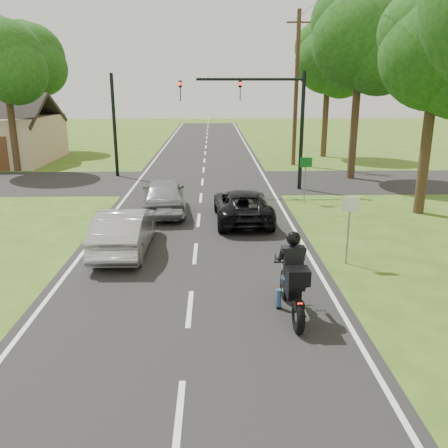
% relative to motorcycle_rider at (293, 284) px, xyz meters
% --- Properties ---
extents(ground, '(140.00, 140.00, 0.00)m').
position_rel_motorcycle_rider_xyz_m(ground, '(-2.45, 0.42, -0.83)').
color(ground, '#355217').
rests_on(ground, ground).
extents(road, '(8.00, 100.00, 0.01)m').
position_rel_motorcycle_rider_xyz_m(road, '(-2.45, 10.42, -0.82)').
color(road, black).
rests_on(road, ground).
extents(cross_road, '(60.00, 7.00, 0.01)m').
position_rel_motorcycle_rider_xyz_m(cross_road, '(-2.45, 16.42, -0.82)').
color(cross_road, black).
rests_on(cross_road, ground).
extents(motorcycle_rider, '(0.69, 2.45, 2.11)m').
position_rel_motorcycle_rider_xyz_m(motorcycle_rider, '(0.00, 0.00, 0.00)').
color(motorcycle_rider, black).
rests_on(motorcycle_rider, ground).
extents(dark_suv, '(2.32, 4.73, 1.29)m').
position_rel_motorcycle_rider_xyz_m(dark_suv, '(-0.68, 8.30, -0.17)').
color(dark_suv, black).
rests_on(dark_suv, road).
extents(silver_sedan, '(1.57, 4.43, 1.46)m').
position_rel_motorcycle_rider_xyz_m(silver_sedan, '(-4.76, 4.70, -0.09)').
color(silver_sedan, '#BCBBC0').
rests_on(silver_sedan, road).
extents(silver_suv, '(2.23, 4.63, 1.53)m').
position_rel_motorcycle_rider_xyz_m(silver_suv, '(-3.97, 9.65, -0.05)').
color(silver_suv, '#A0A1A7').
rests_on(silver_suv, road).
extents(traffic_signal, '(6.38, 0.44, 6.00)m').
position_rel_motorcycle_rider_xyz_m(traffic_signal, '(0.89, 14.42, 3.31)').
color(traffic_signal, black).
rests_on(traffic_signal, ground).
extents(signal_pole_far, '(0.20, 0.20, 6.00)m').
position_rel_motorcycle_rider_xyz_m(signal_pole_far, '(-7.65, 18.42, 2.17)').
color(signal_pole_far, black).
rests_on(signal_pole_far, ground).
extents(utility_pole_far, '(1.60, 0.28, 10.00)m').
position_rel_motorcycle_rider_xyz_m(utility_pole_far, '(3.75, 22.42, 4.25)').
color(utility_pole_far, '#4B3322').
rests_on(utility_pole_far, ground).
extents(sign_white, '(0.55, 0.07, 2.12)m').
position_rel_motorcycle_rider_xyz_m(sign_white, '(2.25, 3.40, 0.77)').
color(sign_white, slate).
rests_on(sign_white, ground).
extents(sign_green, '(0.55, 0.07, 2.12)m').
position_rel_motorcycle_rider_xyz_m(sign_green, '(2.45, 11.40, 0.77)').
color(sign_green, slate).
rests_on(sign_green, ground).
extents(tree_row_c, '(4.80, 4.65, 8.76)m').
position_rel_motorcycle_rider_xyz_m(tree_row_c, '(7.30, 9.22, 5.40)').
color(tree_row_c, '#332316').
rests_on(tree_row_c, ground).
extents(tree_row_d, '(5.76, 5.58, 10.45)m').
position_rel_motorcycle_rider_xyz_m(tree_row_d, '(6.65, 17.18, 6.60)').
color(tree_row_d, '#332316').
rests_on(tree_row_d, ground).
extents(tree_row_e, '(5.28, 5.12, 9.61)m').
position_rel_motorcycle_rider_xyz_m(tree_row_e, '(7.03, 26.20, 6.00)').
color(tree_row_e, '#332316').
rests_on(tree_row_e, ground).
extents(tree_left_near, '(5.12, 4.96, 9.22)m').
position_rel_motorcycle_rider_xyz_m(tree_left_near, '(-14.18, 20.20, 5.71)').
color(tree_left_near, '#332316').
rests_on(tree_left_near, ground).
extents(tree_left_far, '(5.76, 5.58, 10.14)m').
position_rel_motorcycle_rider_xyz_m(tree_left_far, '(-16.15, 30.18, 6.31)').
color(tree_left_far, '#332316').
rests_on(tree_left_far, ground).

